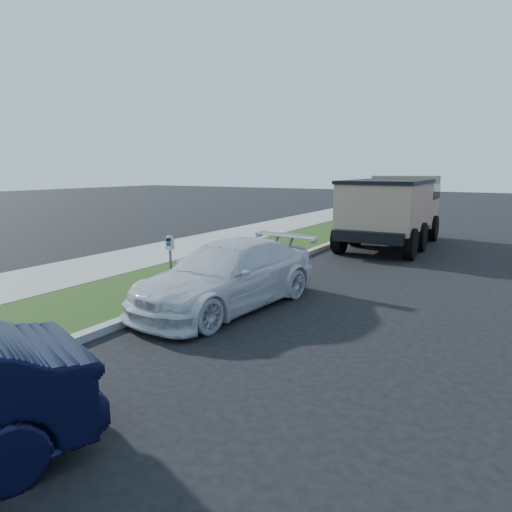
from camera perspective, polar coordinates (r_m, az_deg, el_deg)
The scene contains 5 objects.
ground at distance 9.57m, azimuth 4.19°, elevation -7.66°, with size 120.00×120.00×0.00m, color black.
streetside at distance 14.27m, azimuth -12.44°, elevation -1.44°, with size 6.12×50.00×0.15m.
parking_meter at distance 11.24m, azimuth -10.68°, elevation 0.70°, with size 0.20×0.15×1.34m.
white_wagon at distance 10.16m, azimuth -3.50°, elevation -2.33°, with size 2.03×4.98×1.45m, color silver.
dump_truck at distance 19.17m, azimuth 16.85°, elevation 5.92°, with size 2.98×7.12×2.76m.
Camera 1 is at (4.03, -8.14, 3.02)m, focal length 32.00 mm.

